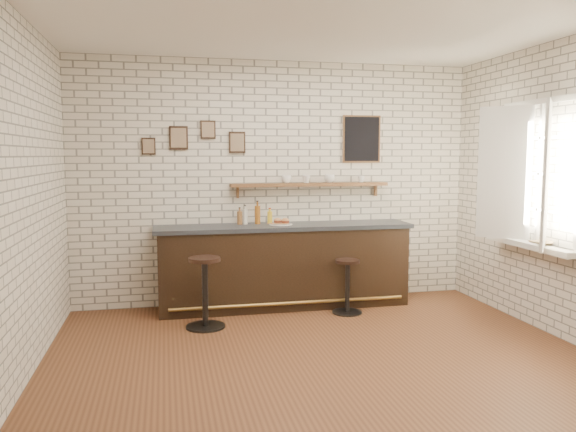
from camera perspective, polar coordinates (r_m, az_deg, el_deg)
The scene contains 21 objects.
ground at distance 5.40m, azimuth 3.20°, elevation -13.80°, with size 5.00×5.00×0.00m, color brown.
bar_counter at distance 6.86m, azimuth -0.38°, elevation -5.05°, with size 3.10×0.65×1.01m.
sandwich_plate at distance 6.77m, azimuth -0.75°, elevation -0.83°, with size 0.28×0.28×0.01m, color white.
ciabatta_sandwich at distance 6.77m, azimuth -0.68°, elevation -0.52°, with size 0.21×0.15×0.06m.
potato_chips at distance 6.77m, azimuth -0.86°, elevation -0.77°, with size 0.26×0.17×0.00m.
bitters_bottle_brown at distance 6.81m, azimuth -4.93°, elevation -0.15°, with size 0.06×0.06×0.21m.
bitters_bottle_white at distance 6.82m, azimuth -4.37°, elevation -0.05°, with size 0.06×0.06×0.23m.
bitters_bottle_amber at distance 6.84m, azimuth -3.12°, elevation 0.15°, with size 0.07×0.07×0.28m.
condiment_bottle_yellow at distance 6.87m, azimuth -1.86°, elevation -0.10°, with size 0.06×0.06×0.19m.
bar_stool_left at distance 6.11m, azimuth -8.43°, elevation -7.45°, with size 0.45×0.45×0.76m.
bar_stool_right at distance 6.64m, azimuth 6.05°, elevation -6.94°, with size 0.35×0.35×0.63m.
wall_shelf at distance 7.02m, azimuth 2.24°, elevation 3.20°, with size 2.00×0.18×0.18m.
shelf_cup_a at distance 6.95m, azimuth -0.14°, elevation 3.75°, with size 0.12×0.12×0.10m, color white.
shelf_cup_b at distance 7.01m, azimuth 1.88°, elevation 3.77°, with size 0.11×0.11×0.10m, color white.
shelf_cup_c at distance 7.09m, azimuth 4.24°, elevation 3.81°, with size 0.13×0.13×0.10m, color white.
shelf_cup_d at distance 7.22m, azimuth 7.45°, elevation 3.73°, with size 0.09×0.09×0.08m, color white.
back_wall_decor at distance 7.05m, azimuth 0.72°, elevation 7.83°, with size 2.96×0.02×0.56m.
window_sill at distance 6.48m, azimuth 23.41°, elevation -2.70°, with size 0.20×1.35×0.06m.
casement_window at distance 6.39m, azimuth 23.39°, elevation 3.94°, with size 0.40×1.30×1.56m.
book_lower at distance 6.38m, azimuth 23.81°, elevation -2.49°, with size 0.16×0.21×0.02m, color tan.
book_upper at distance 6.35m, azimuth 24.00°, elevation -2.37°, with size 0.15×0.21×0.02m, color tan.
Camera 1 is at (-1.37, -4.88, 1.85)m, focal length 35.00 mm.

